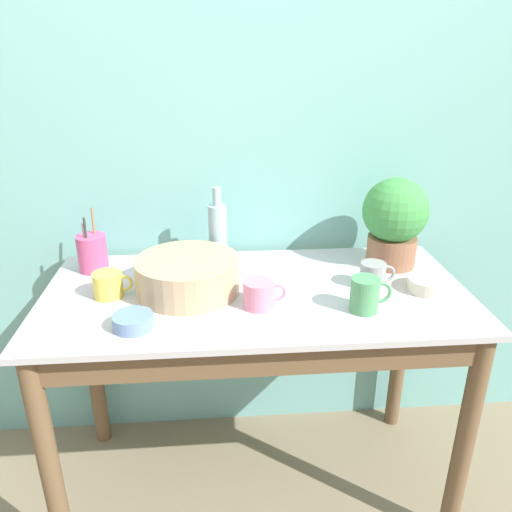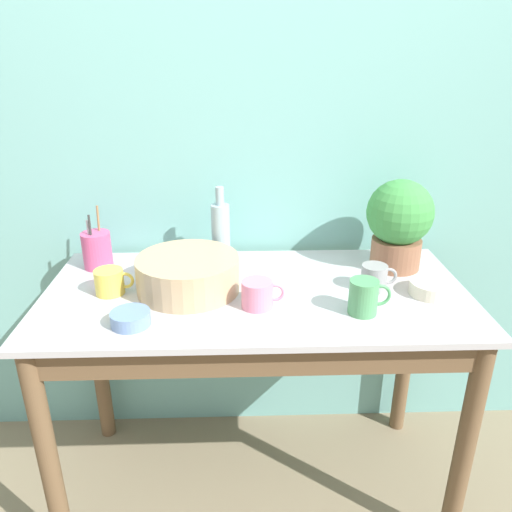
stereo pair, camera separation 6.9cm
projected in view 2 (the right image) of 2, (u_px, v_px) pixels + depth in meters
The scene contains 13 objects.
wall_back at pixel (252, 150), 1.82m from camera, with size 6.00×0.05×2.40m.
counter_table at pixel (256, 337), 1.65m from camera, with size 1.36×0.67×0.82m.
potted_plant at pixel (399, 221), 1.72m from camera, with size 0.23×0.23×0.32m.
bowl_wash_large at pixel (188, 274), 1.59m from camera, with size 0.33×0.33×0.11m.
bottle_tall at pixel (221, 233), 1.75m from camera, with size 0.06×0.06×0.29m.
mug_yellow at pixel (110, 282), 1.58m from camera, with size 0.12×0.09×0.08m.
mug_green at pixel (364, 297), 1.45m from camera, with size 0.12×0.09×0.10m.
mug_pink at pixel (259, 294), 1.49m from camera, with size 0.13×0.10×0.08m.
mug_grey at pixel (375, 277), 1.60m from camera, with size 0.12×0.08×0.08m.
bowl_small_blue at pixel (131, 318), 1.40m from camera, with size 0.11×0.11×0.04m.
bowl_small_cream at pixel (431, 288), 1.58m from camera, with size 0.14×0.14×0.04m.
utensil_cup at pixel (97, 250), 1.76m from camera, with size 0.10×0.10×0.22m.
tray_board at pixel (271, 271), 1.73m from camera, with size 0.23×0.20×0.02m.
Camera 2 is at (-0.05, -1.11, 1.55)m, focal length 35.00 mm.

